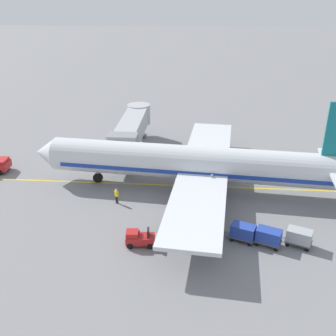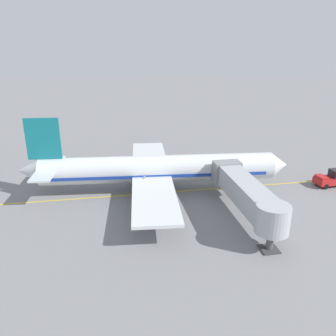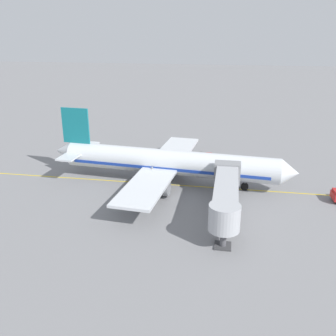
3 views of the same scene
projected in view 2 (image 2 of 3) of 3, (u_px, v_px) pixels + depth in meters
ground_plane at (173, 192)px, 47.07m from camera, size 400.00×400.00×0.00m
gate_lead_in_line at (173, 192)px, 47.07m from camera, size 0.24×80.00×0.01m
parked_airliner at (157, 169)px, 46.41m from camera, size 30.35×37.35×10.63m
jet_bridge at (247, 193)px, 38.15m from camera, size 15.69×3.50×4.98m
pushback_tractor at (331, 179)px, 48.82m from camera, size 2.48×4.53×2.40m
baggage_tug_lead at (175, 160)px, 58.04m from camera, size 1.44×2.58×1.62m
baggage_cart_front at (142, 164)px, 55.45m from camera, size 2.03×2.95×1.58m
baggage_cart_second_in_train at (123, 165)px, 55.13m from camera, size 2.03×2.95×1.58m
baggage_cart_third_in_train at (110, 164)px, 55.27m from camera, size 2.03×2.95×1.58m
baggage_cart_tail_end at (93, 166)px, 54.67m from camera, size 2.03×2.95×1.58m
ground_crew_wing_walker at (136, 159)px, 57.75m from camera, size 0.54×0.61×1.69m
ground_crew_loader at (206, 172)px, 51.96m from camera, size 0.53×0.62×1.69m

